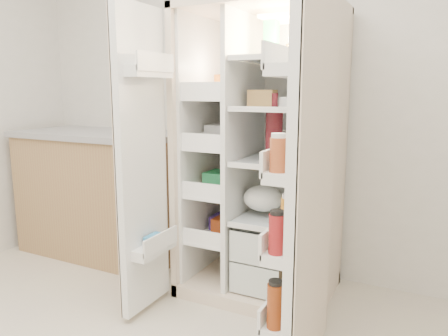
% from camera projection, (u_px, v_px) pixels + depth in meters
% --- Properties ---
extents(wall_back, '(4.00, 0.02, 2.70)m').
position_uv_depth(wall_back, '(266.00, 83.00, 2.98)').
color(wall_back, silver).
rests_on(wall_back, floor).
extents(refrigerator, '(0.92, 0.70, 1.80)m').
position_uv_depth(refrigerator, '(266.00, 178.00, 2.72)').
color(refrigerator, beige).
rests_on(refrigerator, floor).
extents(freezer_door, '(0.15, 0.40, 1.72)m').
position_uv_depth(freezer_door, '(142.00, 164.00, 2.40)').
color(freezer_door, white).
rests_on(freezer_door, floor).
extents(fridge_door, '(0.17, 0.58, 1.72)m').
position_uv_depth(fridge_door, '(307.00, 190.00, 1.89)').
color(fridge_door, white).
rests_on(fridge_door, floor).
extents(kitchen_counter, '(1.36, 0.72, 0.99)m').
position_uv_depth(kitchen_counter, '(106.00, 192.00, 3.42)').
color(kitchen_counter, olive).
rests_on(kitchen_counter, floor).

